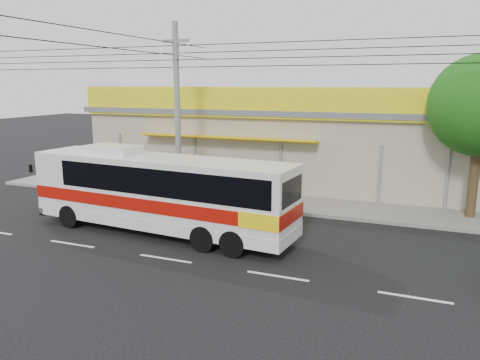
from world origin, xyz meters
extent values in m
plane|color=black|center=(0.00, 0.00, 0.00)|extent=(120.00, 120.00, 0.00)
cube|color=slate|center=(0.00, 6.00, 0.07)|extent=(30.00, 3.20, 0.15)
cube|color=#A29783|center=(0.00, 11.60, 2.10)|extent=(22.00, 8.00, 4.20)
cube|color=#5A5C61|center=(0.00, 11.60, 4.35)|extent=(22.60, 8.60, 0.30)
cube|color=yellow|center=(0.00, 7.48, 4.90)|extent=(22.00, 0.24, 1.60)
cube|color=red|center=(-2.00, 7.45, 4.90)|extent=(9.00, 0.10, 1.20)
cube|color=#137034|center=(6.50, 7.45, 4.90)|extent=(2.40, 0.10, 1.10)
cube|color=navy|center=(9.20, 7.45, 4.90)|extent=(2.20, 0.10, 1.10)
cube|color=red|center=(-9.00, 7.45, 4.90)|extent=(3.00, 0.10, 1.10)
cube|color=gold|center=(-2.00, 7.30, 3.00)|extent=(10.00, 1.20, 0.37)
cube|color=silver|center=(-1.59, -0.14, 1.74)|extent=(11.14, 3.19, 2.66)
cube|color=#A50E07|center=(-1.59, -0.14, 1.42)|extent=(11.19, 3.23, 0.50)
cube|color=yellow|center=(3.16, -0.53, 1.42)|extent=(1.65, 2.46, 0.55)
cube|color=black|center=(-0.95, -0.19, 2.34)|extent=(9.32, 3.08, 1.01)
cube|color=black|center=(-7.00, 0.31, 2.15)|extent=(0.31, 2.02, 1.37)
cube|color=silver|center=(-3.87, 0.05, 3.23)|extent=(2.30, 1.46, 0.33)
cylinder|color=black|center=(-5.51, -0.85, 0.48)|extent=(0.97, 0.37, 0.95)
cylinder|color=black|center=(-5.34, 1.21, 0.48)|extent=(0.97, 0.37, 0.95)
cylinder|color=black|center=(2.07, -1.48, 0.48)|extent=(0.97, 0.37, 0.95)
cylinder|color=black|center=(2.24, 0.58, 0.48)|extent=(0.97, 0.37, 0.95)
imported|color=maroon|center=(-8.71, 5.57, 0.66)|extent=(2.05, 1.22, 1.02)
imported|color=black|center=(-11.40, 6.07, 0.66)|extent=(1.72, 0.57, 1.02)
cylinder|color=slate|center=(-3.16, 4.20, 4.34)|extent=(0.28, 0.28, 8.68)
cube|color=slate|center=(-3.16, 4.20, 7.81)|extent=(1.30, 0.13, 0.13)
cylinder|color=#362515|center=(10.00, 6.53, 1.81)|extent=(0.41, 0.41, 3.62)
camera|label=1|loc=(7.96, -15.56, 5.86)|focal=35.00mm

